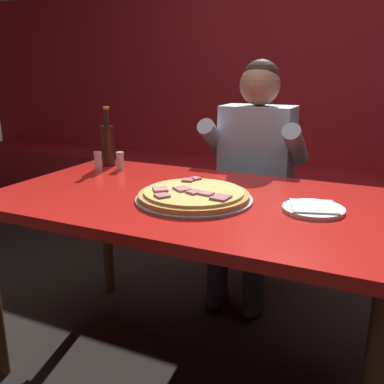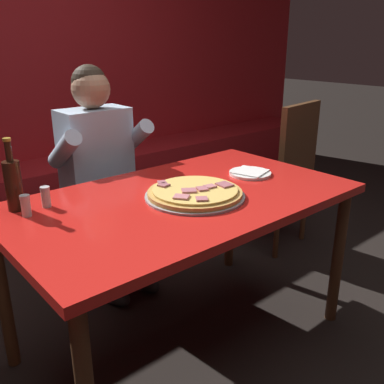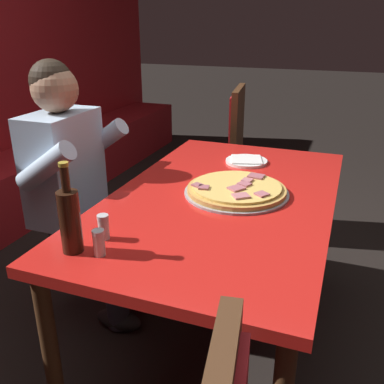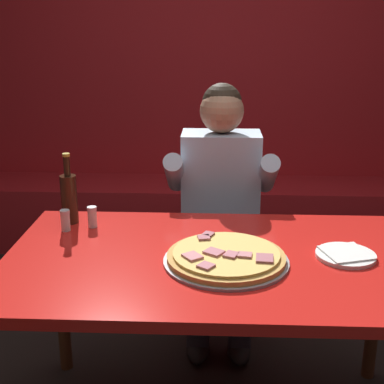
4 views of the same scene
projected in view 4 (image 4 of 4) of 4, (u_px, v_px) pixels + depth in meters
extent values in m
cube|color=#A3191E|center=(218.00, 107.00, 3.90)|extent=(6.80, 0.16, 1.90)
cube|color=#A3191E|center=(216.00, 215.00, 3.82)|extent=(6.46, 0.48, 0.46)
cylinder|color=#4C2D19|center=(61.00, 299.00, 2.40)|extent=(0.06, 0.06, 0.72)
cylinder|color=#4C2D19|center=(375.00, 306.00, 2.34)|extent=(0.06, 0.06, 0.72)
cube|color=red|center=(218.00, 261.00, 1.89)|extent=(1.52, 0.88, 0.04)
cylinder|color=#9E9EA3|center=(226.00, 261.00, 1.84)|extent=(0.43, 0.43, 0.01)
cylinder|color=#C69347|center=(226.00, 257.00, 1.84)|extent=(0.41, 0.41, 0.02)
cylinder|color=#E5BC5B|center=(226.00, 253.00, 1.83)|extent=(0.37, 0.37, 0.01)
cube|color=#A85B66|center=(208.00, 234.00, 1.97)|extent=(0.05, 0.05, 0.01)
cube|color=#C6757A|center=(245.00, 255.00, 1.80)|extent=(0.05, 0.05, 0.01)
cube|color=#B76670|center=(214.00, 252.00, 1.82)|extent=(0.08, 0.08, 0.01)
cube|color=#A85B66|center=(204.00, 238.00, 1.94)|extent=(0.05, 0.05, 0.01)
cube|color=#C6757A|center=(192.00, 256.00, 1.79)|extent=(0.08, 0.08, 0.01)
cube|color=#A85B66|center=(265.00, 258.00, 1.77)|extent=(0.06, 0.07, 0.01)
cube|color=#B76670|center=(206.00, 266.00, 1.72)|extent=(0.06, 0.06, 0.01)
cube|color=#B76670|center=(231.00, 255.00, 1.80)|extent=(0.06, 0.06, 0.01)
cylinder|color=white|center=(346.00, 255.00, 1.88)|extent=(0.21, 0.21, 0.01)
cube|color=white|center=(346.00, 253.00, 1.88)|extent=(0.19, 0.19, 0.01)
cylinder|color=black|center=(69.00, 199.00, 2.18)|extent=(0.07, 0.07, 0.20)
cylinder|color=black|center=(67.00, 166.00, 2.13)|extent=(0.03, 0.03, 0.08)
cylinder|color=#B29933|center=(66.00, 155.00, 2.12)|extent=(0.03, 0.03, 0.01)
cylinder|color=silver|center=(65.00, 222.00, 2.11)|extent=(0.04, 0.04, 0.07)
cylinder|color=silver|center=(66.00, 225.00, 2.11)|extent=(0.03, 0.03, 0.04)
cylinder|color=silver|center=(65.00, 212.00, 2.10)|extent=(0.04, 0.04, 0.01)
cylinder|color=silver|center=(92.00, 219.00, 2.15)|extent=(0.04, 0.04, 0.07)
cylinder|color=#28231E|center=(93.00, 222.00, 2.15)|extent=(0.03, 0.03, 0.04)
cylinder|color=silver|center=(92.00, 208.00, 2.13)|extent=(0.04, 0.04, 0.01)
ellipsoid|color=black|center=(198.00, 348.00, 2.58)|extent=(0.11, 0.24, 0.09)
ellipsoid|color=black|center=(239.00, 349.00, 2.57)|extent=(0.11, 0.24, 0.09)
cylinder|color=#282833|center=(198.00, 314.00, 2.53)|extent=(0.11, 0.11, 0.43)
cylinder|color=#282833|center=(240.00, 315.00, 2.52)|extent=(0.11, 0.11, 0.43)
cube|color=#282833|center=(220.00, 251.00, 2.53)|extent=(0.34, 0.40, 0.12)
cube|color=silver|center=(221.00, 185.00, 2.64)|extent=(0.38, 0.22, 0.52)
cylinder|color=silver|center=(175.00, 173.00, 2.55)|extent=(0.09, 0.30, 0.25)
cylinder|color=silver|center=(267.00, 174.00, 2.53)|extent=(0.09, 0.30, 0.25)
sphere|color=tan|center=(222.00, 111.00, 2.53)|extent=(0.21, 0.21, 0.21)
sphere|color=#2D2319|center=(222.00, 103.00, 2.53)|extent=(0.19, 0.19, 0.19)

